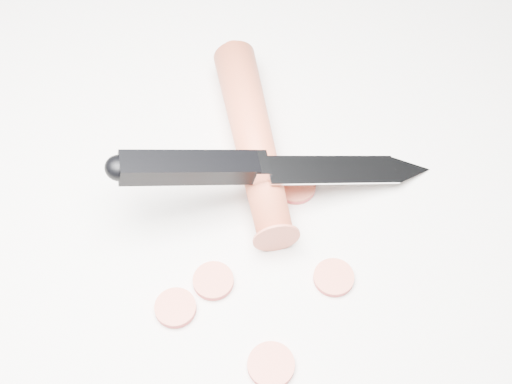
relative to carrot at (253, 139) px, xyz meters
name	(u,v)px	position (x,y,z in m)	size (l,w,h in m)	color
ground	(193,221)	(-0.07, -0.04, -0.02)	(2.40, 2.40, 0.00)	silver
carrot	(253,139)	(0.00, 0.00, 0.00)	(0.03, 0.03, 0.20)	#CA4829
carrot_slice_0	(296,186)	(0.02, -0.05, -0.02)	(0.03, 0.03, 0.01)	#C6553D
carrot_slice_1	(271,365)	(-0.07, -0.18, -0.02)	(0.03, 0.03, 0.01)	#C6553D
carrot_slice_2	(175,308)	(-0.12, -0.11, -0.02)	(0.03, 0.03, 0.01)	#C6553D
carrot_slice_3	(213,281)	(-0.08, -0.10, -0.02)	(0.03, 0.03, 0.01)	#C6553D
carrot_slice_4	(334,278)	(0.01, -0.14, -0.02)	(0.03, 0.03, 0.01)	#C6553D
kitchen_knife	(278,164)	(0.00, -0.05, 0.02)	(0.27, 0.09, 0.08)	silver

